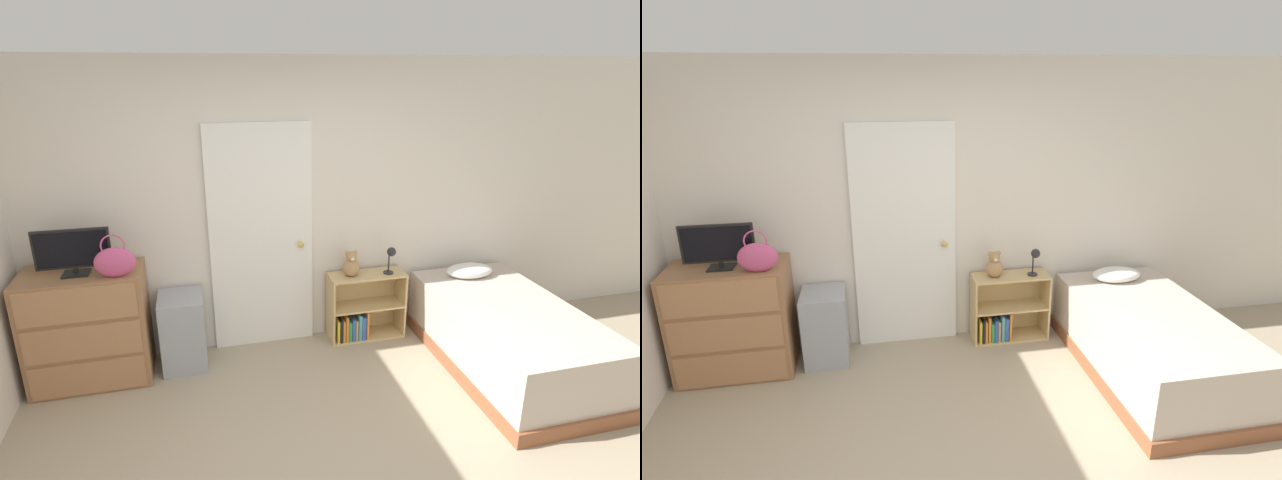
% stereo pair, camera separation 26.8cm
% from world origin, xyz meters
% --- Properties ---
extents(wall_back, '(10.00, 0.06, 2.55)m').
position_xyz_m(wall_back, '(0.00, 2.14, 1.27)').
color(wall_back, silver).
rests_on(wall_back, ground_plane).
extents(door_closed, '(0.91, 0.09, 2.03)m').
position_xyz_m(door_closed, '(-0.11, 2.09, 1.01)').
color(door_closed, white).
rests_on(door_closed, ground_plane).
extents(dresser, '(0.92, 0.50, 0.95)m').
position_xyz_m(dresser, '(-1.56, 1.84, 0.47)').
color(dresser, '#996B47').
rests_on(dresser, ground_plane).
extents(tv, '(0.54, 0.16, 0.36)m').
position_xyz_m(tv, '(-1.58, 1.82, 1.14)').
color(tv, black).
rests_on(tv, dresser).
extents(handbag, '(0.30, 0.11, 0.34)m').
position_xyz_m(handbag, '(-1.27, 1.69, 1.07)').
color(handbag, '#C64C7F').
rests_on(handbag, dresser).
extents(storage_bin, '(0.37, 0.42, 0.64)m').
position_xyz_m(storage_bin, '(-0.84, 1.88, 0.32)').
color(storage_bin, '#999EA8').
rests_on(storage_bin, ground_plane).
extents(bookshelf, '(0.71, 0.27, 0.64)m').
position_xyz_m(bookshelf, '(0.78, 1.96, 0.25)').
color(bookshelf, tan).
rests_on(bookshelf, ground_plane).
extents(teddy_bear, '(0.16, 0.16, 0.25)m').
position_xyz_m(teddy_bear, '(0.68, 1.95, 0.74)').
color(teddy_bear, tan).
rests_on(teddy_bear, bookshelf).
extents(desk_lamp, '(0.11, 0.10, 0.26)m').
position_xyz_m(desk_lamp, '(1.05, 1.92, 0.82)').
color(desk_lamp, '#262628').
rests_on(desk_lamp, bookshelf).
extents(bed, '(1.02, 1.86, 0.68)m').
position_xyz_m(bed, '(1.82, 1.17, 0.29)').
color(bed, brown).
rests_on(bed, ground_plane).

